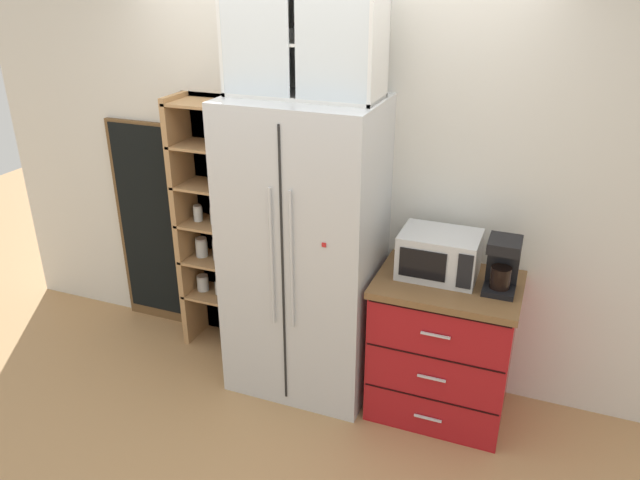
{
  "coord_description": "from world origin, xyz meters",
  "views": [
    {
      "loc": [
        1.31,
        -3.05,
        2.52
      ],
      "look_at": [
        0.1,
        0.03,
        1.02
      ],
      "focal_mm": 34.28,
      "sensor_mm": 36.0,
      "label": 1
    }
  ],
  "objects_px": {
    "refrigerator": "(305,251)",
    "mug_sage": "(451,269)",
    "microwave": "(439,255)",
    "coffee_maker": "(503,264)",
    "chalkboard_menu": "(154,226)",
    "mug_charcoal": "(452,267)",
    "bottle_green": "(454,257)"
  },
  "relations": [
    {
      "from": "microwave",
      "to": "mug_sage",
      "type": "height_order",
      "value": "microwave"
    },
    {
      "from": "refrigerator",
      "to": "chalkboard_menu",
      "type": "xyz_separation_m",
      "value": [
        -1.32,
        0.29,
        -0.15
      ]
    },
    {
      "from": "microwave",
      "to": "refrigerator",
      "type": "bearing_deg",
      "value": -174.72
    },
    {
      "from": "refrigerator",
      "to": "mug_sage",
      "type": "height_order",
      "value": "refrigerator"
    },
    {
      "from": "microwave",
      "to": "mug_charcoal",
      "type": "height_order",
      "value": "microwave"
    },
    {
      "from": "bottle_green",
      "to": "coffee_maker",
      "type": "bearing_deg",
      "value": -18.24
    },
    {
      "from": "bottle_green",
      "to": "mug_charcoal",
      "type": "bearing_deg",
      "value": -86.36
    },
    {
      "from": "bottle_green",
      "to": "chalkboard_menu",
      "type": "height_order",
      "value": "chalkboard_menu"
    },
    {
      "from": "mug_sage",
      "to": "bottle_green",
      "type": "distance_m",
      "value": 0.07
    },
    {
      "from": "coffee_maker",
      "to": "bottle_green",
      "type": "relative_size",
      "value": 1.27
    },
    {
      "from": "mug_charcoal",
      "to": "refrigerator",
      "type": "bearing_deg",
      "value": -173.59
    },
    {
      "from": "mug_sage",
      "to": "bottle_green",
      "type": "relative_size",
      "value": 0.51
    },
    {
      "from": "microwave",
      "to": "bottle_green",
      "type": "distance_m",
      "value": 0.09
    },
    {
      "from": "coffee_maker",
      "to": "bottle_green",
      "type": "xyz_separation_m",
      "value": [
        -0.28,
        0.09,
        -0.05
      ]
    },
    {
      "from": "microwave",
      "to": "mug_sage",
      "type": "bearing_deg",
      "value": -1.16
    },
    {
      "from": "chalkboard_menu",
      "to": "coffee_maker",
      "type": "bearing_deg",
      "value": -6.04
    },
    {
      "from": "refrigerator",
      "to": "chalkboard_menu",
      "type": "relative_size",
      "value": 1.2
    },
    {
      "from": "chalkboard_menu",
      "to": "mug_sage",
      "type": "bearing_deg",
      "value": -5.75
    },
    {
      "from": "mug_sage",
      "to": "chalkboard_menu",
      "type": "relative_size",
      "value": 0.08
    },
    {
      "from": "microwave",
      "to": "coffee_maker",
      "type": "xyz_separation_m",
      "value": [
        0.35,
        -0.04,
        0.03
      ]
    },
    {
      "from": "mug_sage",
      "to": "mug_charcoal",
      "type": "xyz_separation_m",
      "value": [
        0.0,
        0.03,
        0.0
      ]
    },
    {
      "from": "coffee_maker",
      "to": "mug_sage",
      "type": "distance_m",
      "value": 0.3
    },
    {
      "from": "microwave",
      "to": "mug_charcoal",
      "type": "bearing_deg",
      "value": 17.74
    },
    {
      "from": "mug_sage",
      "to": "coffee_maker",
      "type": "bearing_deg",
      "value": -8.38
    },
    {
      "from": "coffee_maker",
      "to": "microwave",
      "type": "bearing_deg",
      "value": 173.18
    },
    {
      "from": "refrigerator",
      "to": "mug_charcoal",
      "type": "bearing_deg",
      "value": 6.41
    },
    {
      "from": "refrigerator",
      "to": "mug_sage",
      "type": "bearing_deg",
      "value": 4.72
    },
    {
      "from": "refrigerator",
      "to": "mug_sage",
      "type": "relative_size",
      "value": 14.95
    },
    {
      "from": "chalkboard_menu",
      "to": "mug_charcoal",
      "type": "bearing_deg",
      "value": -5.07
    },
    {
      "from": "coffee_maker",
      "to": "mug_charcoal",
      "type": "bearing_deg",
      "value": 166.36
    },
    {
      "from": "microwave",
      "to": "coffee_maker",
      "type": "height_order",
      "value": "coffee_maker"
    },
    {
      "from": "bottle_green",
      "to": "microwave",
      "type": "bearing_deg",
      "value": -146.99
    }
  ]
}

